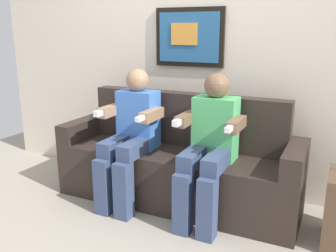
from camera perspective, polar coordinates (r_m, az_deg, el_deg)
ground_plane at (r=2.93m, az=-1.32°, el=-14.06°), size 5.73×5.73×0.00m
back_wall_assembly at (r=3.26m, az=4.78°, el=12.80°), size 4.40×0.10×2.60m
couch at (r=3.06m, az=1.44°, el=-6.27°), size 2.00×0.58×0.90m
person_on_left at (r=2.98m, az=-5.78°, el=-0.99°), size 0.46×0.56×1.11m
person_on_right at (r=2.70m, az=6.55°, el=-2.68°), size 0.46×0.56×1.11m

